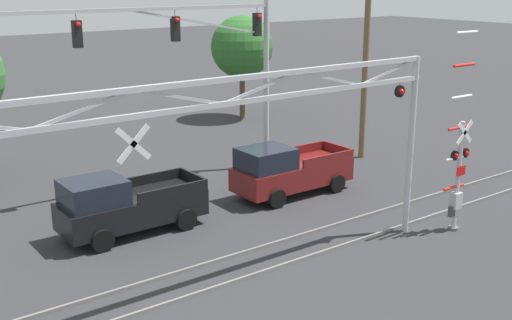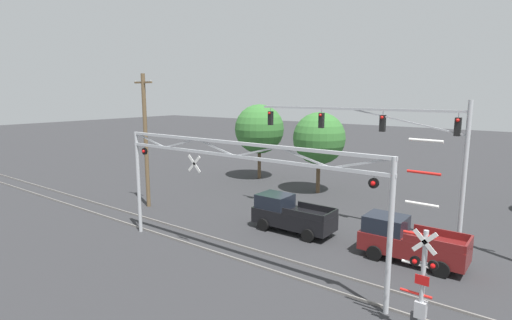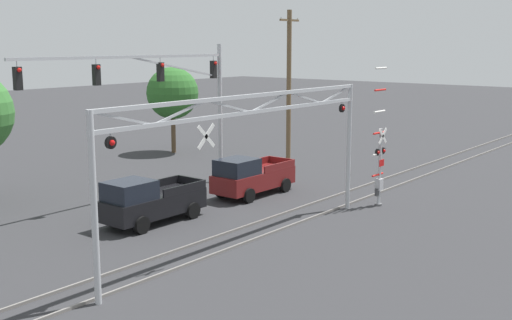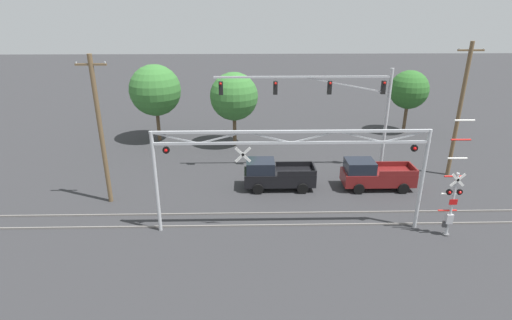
{
  "view_description": "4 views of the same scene",
  "coord_description": "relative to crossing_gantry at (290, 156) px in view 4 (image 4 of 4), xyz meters",
  "views": [
    {
      "loc": [
        -8.75,
        2.76,
        8.29
      ],
      "look_at": [
        1.05,
        16.03,
        3.55
      ],
      "focal_mm": 45.0,
      "sensor_mm": 36.0,
      "label": 1
    },
    {
      "loc": [
        11.7,
        2.19,
        8.07
      ],
      "look_at": [
        -1.11,
        19.08,
        4.49
      ],
      "focal_mm": 28.0,
      "sensor_mm": 36.0,
      "label": 2
    },
    {
      "loc": [
        -18.56,
        0.84,
        7.75
      ],
      "look_at": [
        0.01,
        15.73,
        3.41
      ],
      "focal_mm": 45.0,
      "sensor_mm": 36.0,
      "label": 3
    },
    {
      "loc": [
        -2.3,
        -3.79,
        12.05
      ],
      "look_at": [
        -1.86,
        15.9,
        4.27
      ],
      "focal_mm": 28.0,
      "sensor_mm": 36.0,
      "label": 4
    }
  ],
  "objects": [
    {
      "name": "rail_track_near",
      "position": [
        0.02,
        0.28,
        -4.4
      ],
      "size": [
        80.0,
        0.08,
        0.1
      ],
      "primitive_type": "cube",
      "color": "gray",
      "rests_on": "ground_plane"
    },
    {
      "name": "rail_track_far",
      "position": [
        0.02,
        1.72,
        -4.4
      ],
      "size": [
        80.0,
        0.08,
        0.1
      ],
      "primitive_type": "cube",
      "color": "gray",
      "rests_on": "ground_plane"
    },
    {
      "name": "crossing_gantry",
      "position": [
        0.0,
        0.0,
        0.0
      ],
      "size": [
        14.77,
        0.26,
        5.88
      ],
      "color": "#B7BABF",
      "rests_on": "ground_plane"
    },
    {
      "name": "crossing_signal_mast",
      "position": [
        8.68,
        -0.9,
        -2.33
      ],
      "size": [
        1.16,
        0.35,
        6.66
      ],
      "color": "#B7BABF",
      "rests_on": "ground_plane"
    },
    {
      "name": "traffic_signal_span",
      "position": [
        4.53,
        8.81,
        1.05
      ],
      "size": [
        12.89,
        0.39,
        7.71
      ],
      "color": "#B7BABF",
      "rests_on": "ground_plane"
    },
    {
      "name": "pickup_truck_lead",
      "position": [
        -0.37,
        5.4,
        -3.45
      ],
      "size": [
        4.86,
        2.07,
        2.07
      ],
      "color": "black",
      "rests_on": "ground_plane"
    },
    {
      "name": "pickup_truck_following",
      "position": [
        6.44,
        5.25,
        -3.45
      ],
      "size": [
        4.88,
        2.07,
        2.07
      ],
      "color": "maroon",
      "rests_on": "ground_plane"
    },
    {
      "name": "utility_pole_left",
      "position": [
        -11.22,
        3.65,
        0.38
      ],
      "size": [
        1.8,
        0.28,
        9.37
      ],
      "color": "brown",
      "rests_on": "ground_plane"
    },
    {
      "name": "utility_pole_right",
      "position": [
        12.76,
        7.43,
        0.55
      ],
      "size": [
        1.8,
        0.28,
        9.69
      ],
      "color": "brown",
      "rests_on": "ground_plane"
    },
    {
      "name": "background_tree_beyond_span",
      "position": [
        -3.42,
        14.52,
        0.01
      ],
      "size": [
        4.19,
        4.19,
        6.56
      ],
      "color": "brown",
      "rests_on": "ground_plane"
    },
    {
      "name": "background_tree_far_left_verge",
      "position": [
        13.3,
        17.99,
        -0.19
      ],
      "size": [
        3.69,
        3.69,
        6.12
      ],
      "color": "brown",
      "rests_on": "ground_plane"
    },
    {
      "name": "background_tree_far_right_verge",
      "position": [
        -10.55,
        16.08,
        0.27
      ],
      "size": [
        4.6,
        4.6,
        7.02
      ],
      "color": "brown",
      "rests_on": "ground_plane"
    }
  ]
}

